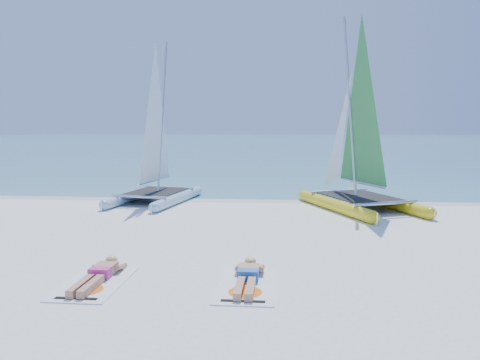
{
  "coord_description": "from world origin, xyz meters",
  "views": [
    {
      "loc": [
        0.77,
        -11.61,
        2.76
      ],
      "look_at": [
        -0.46,
        1.2,
        1.24
      ],
      "focal_mm": 35.0,
      "sensor_mm": 36.0,
      "label": 1
    }
  ],
  "objects_px": {
    "sunbather_a": "(99,274)",
    "catamaran_blue": "(156,152)",
    "towel_a": "(95,283)",
    "catamaran_yellow": "(353,145)",
    "towel_b": "(247,286)",
    "sunbather_b": "(248,276)"
  },
  "relations": [
    {
      "from": "sunbather_a",
      "to": "catamaran_blue",
      "type": "bearing_deg",
      "value": 98.76
    },
    {
      "from": "catamaran_blue",
      "to": "towel_a",
      "type": "xyz_separation_m",
      "value": [
        1.31,
        -8.7,
        -1.78
      ]
    },
    {
      "from": "catamaran_yellow",
      "to": "towel_b",
      "type": "bearing_deg",
      "value": -133.46
    },
    {
      "from": "towel_b",
      "to": "sunbather_b",
      "type": "bearing_deg",
      "value": 90.0
    },
    {
      "from": "towel_a",
      "to": "catamaran_yellow",
      "type": "bearing_deg",
      "value": 56.22
    },
    {
      "from": "catamaran_blue",
      "to": "sunbather_b",
      "type": "xyz_separation_m",
      "value": [
        3.96,
        -8.36,
        -1.67
      ]
    },
    {
      "from": "catamaran_blue",
      "to": "catamaran_yellow",
      "type": "xyz_separation_m",
      "value": [
        6.87,
        -0.38,
        0.3
      ]
    },
    {
      "from": "sunbather_a",
      "to": "towel_a",
      "type": "bearing_deg",
      "value": -90.0
    },
    {
      "from": "catamaran_blue",
      "to": "catamaran_yellow",
      "type": "bearing_deg",
      "value": 6.76
    },
    {
      "from": "catamaran_yellow",
      "to": "towel_a",
      "type": "height_order",
      "value": "catamaran_yellow"
    },
    {
      "from": "towel_a",
      "to": "sunbather_a",
      "type": "height_order",
      "value": "sunbather_a"
    },
    {
      "from": "towel_a",
      "to": "sunbather_b",
      "type": "relative_size",
      "value": 1.07
    },
    {
      "from": "catamaran_yellow",
      "to": "towel_a",
      "type": "relative_size",
      "value": 3.59
    },
    {
      "from": "catamaran_yellow",
      "to": "catamaran_blue",
      "type": "bearing_deg",
      "value": 152.94
    },
    {
      "from": "catamaran_blue",
      "to": "catamaran_yellow",
      "type": "height_order",
      "value": "catamaran_yellow"
    },
    {
      "from": "sunbather_a",
      "to": "catamaran_yellow",
      "type": "bearing_deg",
      "value": 55.6
    },
    {
      "from": "towel_a",
      "to": "sunbather_b",
      "type": "bearing_deg",
      "value": 7.12
    },
    {
      "from": "catamaran_blue",
      "to": "catamaran_yellow",
      "type": "distance_m",
      "value": 6.89
    },
    {
      "from": "towel_b",
      "to": "towel_a",
      "type": "bearing_deg",
      "value": -176.99
    },
    {
      "from": "sunbather_a",
      "to": "towel_b",
      "type": "bearing_deg",
      "value": -1.14
    },
    {
      "from": "catamaran_blue",
      "to": "sunbather_b",
      "type": "distance_m",
      "value": 9.4
    },
    {
      "from": "catamaran_blue",
      "to": "sunbather_a",
      "type": "height_order",
      "value": "catamaran_blue"
    }
  ]
}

